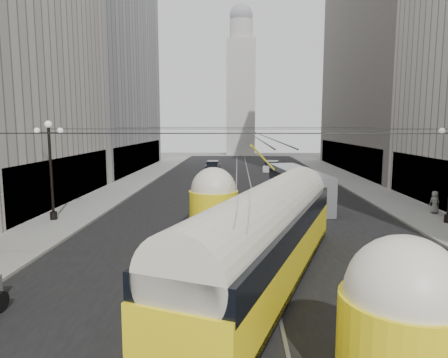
{
  "coord_description": "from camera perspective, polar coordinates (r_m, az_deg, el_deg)",
  "views": [
    {
      "loc": [
        -0.66,
        -6.99,
        6.21
      ],
      "look_at": [
        -1.46,
        16.73,
        3.03
      ],
      "focal_mm": 32.0,
      "sensor_mm": 36.0,
      "label": 1
    }
  ],
  "objects": [
    {
      "name": "road",
      "position": [
        39.98,
        2.85,
        -1.31
      ],
      "size": [
        20.0,
        85.0,
        0.02
      ],
      "primitive_type": "cube",
      "color": "black",
      "rests_on": "ground"
    },
    {
      "name": "pedestrian_sidewalk_right",
      "position": [
        31.29,
        27.88,
        -2.96
      ],
      "size": [
        0.85,
        0.61,
        1.58
      ],
      "primitive_type": "imported",
      "rotation": [
        0.0,
        0.0,
        3.33
      ],
      "color": "slate",
      "rests_on": "sidewalk_right"
    },
    {
      "name": "catenary",
      "position": [
        38.49,
        3.11,
        7.14
      ],
      "size": [
        25.0,
        72.0,
        0.23
      ],
      "color": "black",
      "rests_on": "ground"
    },
    {
      "name": "distant_tower",
      "position": [
        87.43,
        2.42,
        13.39
      ],
      "size": [
        6.0,
        6.0,
        31.36
      ],
      "color": "#B2AFA8",
      "rests_on": "ground"
    },
    {
      "name": "city_bus",
      "position": [
        32.14,
        10.45,
        -0.87
      ],
      "size": [
        3.7,
        11.18,
        2.78
      ],
      "color": "#A0A2A5",
      "rests_on": "ground"
    },
    {
      "name": "lamppost_left_mid",
      "position": [
        27.8,
        -23.53,
        1.91
      ],
      "size": [
        1.86,
        0.44,
        6.37
      ],
      "color": "black",
      "rests_on": "sidewalk_left"
    },
    {
      "name": "sidewalk_left",
      "position": [
        44.88,
        -12.73,
        -0.41
      ],
      "size": [
        4.0,
        72.0,
        0.15
      ],
      "primitive_type": "cube",
      "color": "gray",
      "rests_on": "ground"
    },
    {
      "name": "streetcar",
      "position": [
        16.14,
        6.03,
        -7.87
      ],
      "size": [
        7.86,
        16.95,
        3.91
      ],
      "color": "yellow",
      "rests_on": "ground"
    },
    {
      "name": "sedan_white_far",
      "position": [
        54.86,
        6.84,
        1.77
      ],
      "size": [
        2.71,
        4.8,
        1.43
      ],
      "color": "white",
      "rests_on": "ground"
    },
    {
      "name": "building_right_far",
      "position": [
        59.6,
        23.22,
        16.8
      ],
      "size": [
        12.6,
        32.6,
        32.6
      ],
      "color": "#514C47",
      "rests_on": "ground"
    },
    {
      "name": "building_left_far",
      "position": [
        58.85,
        -17.92,
        15.19
      ],
      "size": [
        12.6,
        28.6,
        28.6
      ],
      "color": "#999999",
      "rests_on": "ground"
    },
    {
      "name": "rail_left",
      "position": [
        39.97,
        1.77,
        -1.3
      ],
      "size": [
        0.12,
        85.0,
        0.04
      ],
      "primitive_type": "cube",
      "color": "gray",
      "rests_on": "ground"
    },
    {
      "name": "sidewalk_right",
      "position": [
        45.23,
        18.16,
        -0.54
      ],
      "size": [
        4.0,
        72.0,
        0.15
      ],
      "primitive_type": "cube",
      "color": "gray",
      "rests_on": "ground"
    },
    {
      "name": "sedan_dark_far",
      "position": [
        55.48,
        -1.61,
        1.85
      ],
      "size": [
        1.87,
        4.33,
        1.35
      ],
      "color": "black",
      "rests_on": "ground"
    },
    {
      "name": "rail_right",
      "position": [
        40.0,
        3.92,
        -1.31
      ],
      "size": [
        0.12,
        85.0,
        0.04
      ],
      "primitive_type": "cube",
      "color": "gray",
      "rests_on": "ground"
    }
  ]
}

